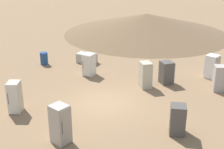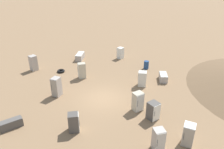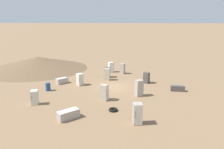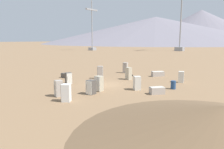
# 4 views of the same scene
# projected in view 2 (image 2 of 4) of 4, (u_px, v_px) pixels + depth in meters

# --- Properties ---
(ground_plane) EXTENTS (1000.00, 1000.00, 0.00)m
(ground_plane) POSITION_uv_depth(u_px,v_px,m) (103.00, 98.00, 19.17)
(ground_plane) COLOR #846647
(discarded_fridge_0) EXTENTS (0.93, 0.98, 1.76)m
(discarded_fridge_0) POSITION_uv_depth(u_px,v_px,m) (56.00, 87.00, 19.22)
(discarded_fridge_0) COLOR #A89E93
(discarded_fridge_0) RESTS_ON ground_plane
(discarded_fridge_1) EXTENTS (1.56, 1.51, 0.71)m
(discarded_fridge_1) POSITION_uv_depth(u_px,v_px,m) (163.00, 77.00, 22.07)
(discarded_fridge_1) COLOR #A89E93
(discarded_fridge_1) RESTS_ON ground_plane
(discarded_fridge_2) EXTENTS (0.71, 0.83, 1.59)m
(discarded_fridge_2) POSITION_uv_depth(u_px,v_px,m) (138.00, 101.00, 17.29)
(discarded_fridge_2) COLOR #B2A88E
(discarded_fridge_2) RESTS_ON ground_plane
(discarded_fridge_3) EXTENTS (0.78, 0.77, 1.41)m
(discarded_fridge_3) POSITION_uv_depth(u_px,v_px,m) (153.00, 111.00, 16.34)
(discarded_fridge_3) COLOR #4C4742
(discarded_fridge_3) RESTS_ON ground_plane
(discarded_fridge_4) EXTENTS (0.81, 0.91, 1.64)m
(discarded_fridge_4) POSITION_uv_depth(u_px,v_px,m) (82.00, 71.00, 22.36)
(discarded_fridge_4) COLOR #B2A88E
(discarded_fridge_4) RESTS_ON ground_plane
(discarded_fridge_5) EXTENTS (1.81, 1.80, 0.75)m
(discarded_fridge_5) POSITION_uv_depth(u_px,v_px,m) (80.00, 56.00, 27.12)
(discarded_fridge_5) COLOR #A89E93
(discarded_fridge_5) RESTS_ON ground_plane
(discarded_fridge_6) EXTENTS (0.93, 0.96, 1.41)m
(discarded_fridge_6) POSITION_uv_depth(u_px,v_px,m) (74.00, 122.00, 15.12)
(discarded_fridge_6) COLOR #4C4742
(discarded_fridge_6) RESTS_ON ground_plane
(discarded_fridge_7) EXTENTS (0.62, 1.58, 0.66)m
(discarded_fridge_7) POSITION_uv_depth(u_px,v_px,m) (11.00, 124.00, 15.55)
(discarded_fridge_7) COLOR #4C4742
(discarded_fridge_7) RESTS_ON ground_plane
(discarded_fridge_8) EXTENTS (1.02, 1.02, 1.48)m
(discarded_fridge_8) POSITION_uv_depth(u_px,v_px,m) (142.00, 79.00, 20.91)
(discarded_fridge_8) COLOR beige
(discarded_fridge_8) RESTS_ON ground_plane
(discarded_fridge_9) EXTENTS (0.82, 0.78, 1.41)m
(discarded_fridge_9) POSITION_uv_depth(u_px,v_px,m) (120.00, 53.00, 27.24)
(discarded_fridge_9) COLOR silver
(discarded_fridge_9) RESTS_ON ground_plane
(discarded_fridge_10) EXTENTS (0.86, 0.81, 1.70)m
(discarded_fridge_10) POSITION_uv_depth(u_px,v_px,m) (33.00, 63.00, 24.05)
(discarded_fridge_10) COLOR #A89E93
(discarded_fridge_10) RESTS_ON ground_plane
(discarded_fridge_11) EXTENTS (0.86, 0.86, 1.55)m
(discarded_fridge_11) POSITION_uv_depth(u_px,v_px,m) (158.00, 140.00, 13.51)
(discarded_fridge_11) COLOR #A89E93
(discarded_fridge_11) RESTS_ON ground_plane
(discarded_fridge_12) EXTENTS (0.96, 0.99, 1.55)m
(discarded_fridge_12) POSITION_uv_depth(u_px,v_px,m) (188.00, 135.00, 13.91)
(discarded_fridge_12) COLOR white
(discarded_fridge_12) RESTS_ON ground_plane
(scrap_tire) EXTENTS (0.82, 0.82, 0.23)m
(scrap_tire) POSITION_uv_depth(u_px,v_px,m) (61.00, 71.00, 23.91)
(scrap_tire) COLOR black
(scrap_tire) RESTS_ON ground_plane
(rusty_barrel) EXTENTS (0.55, 0.55, 0.92)m
(rusty_barrel) POSITION_uv_depth(u_px,v_px,m) (146.00, 65.00, 24.55)
(rusty_barrel) COLOR navy
(rusty_barrel) RESTS_ON ground_plane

